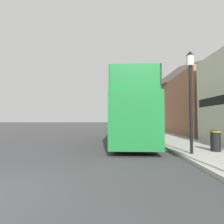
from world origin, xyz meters
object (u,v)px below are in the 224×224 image
object	(u,v)px
parked_car_ahead_of_bus	(128,127)
lamp_post_nearest	(190,82)
tour_bus	(129,116)
lamp_post_third	(140,106)
litter_bin	(216,140)
lamp_post_second	(153,99)

from	to	relation	value
parked_car_ahead_of_bus	lamp_post_nearest	xyz separation A→B (m)	(1.67, -13.74, 2.60)
tour_bus	parked_car_ahead_of_bus	world-z (taller)	tour_bus
parked_car_ahead_of_bus	lamp_post_third	bearing A→B (deg)	31.68
lamp_post_nearest	litter_bin	size ratio (longest dim) A/B	4.74
parked_car_ahead_of_bus	lamp_post_second	size ratio (longest dim) A/B	0.86
tour_bus	parked_car_ahead_of_bus	distance (m)	8.80
parked_car_ahead_of_bus	lamp_post_second	distance (m)	7.09
tour_bus	lamp_post_third	world-z (taller)	lamp_post_third
lamp_post_nearest	lamp_post_second	size ratio (longest dim) A/B	0.95
tour_bus	lamp_post_nearest	xyz separation A→B (m)	(2.30, -5.04, 1.42)
parked_car_ahead_of_bus	litter_bin	distance (m)	13.51
lamp_post_nearest	lamp_post_third	world-z (taller)	lamp_post_third
lamp_post_nearest	lamp_post_third	bearing A→B (deg)	89.92
litter_bin	lamp_post_third	bearing A→B (deg)	95.49
parked_car_ahead_of_bus	lamp_post_nearest	bearing A→B (deg)	-83.81
lamp_post_second	lamp_post_third	bearing A→B (deg)	89.69
tour_bus	lamp_post_second	distance (m)	3.64
lamp_post_second	lamp_post_third	size ratio (longest dim) A/B	1.04
lamp_post_nearest	lamp_post_second	world-z (taller)	lamp_post_second
lamp_post_second	lamp_post_third	xyz separation A→B (m)	(0.04, 7.41, -0.11)
lamp_post_nearest	lamp_post_second	bearing A→B (deg)	90.15
tour_bus	parked_car_ahead_of_bus	size ratio (longest dim) A/B	2.54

